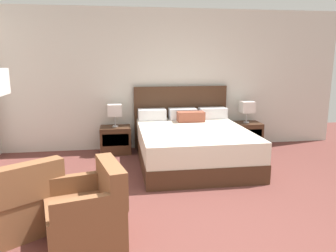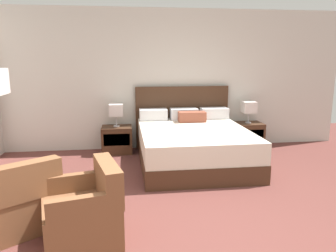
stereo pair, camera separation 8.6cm
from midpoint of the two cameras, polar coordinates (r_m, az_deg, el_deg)
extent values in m
plane|color=brown|center=(3.32, 6.29, -19.70)|extent=(10.43, 10.43, 0.00)
cube|color=beige|center=(6.30, -1.73, 8.02)|extent=(7.12, 0.06, 2.63)
cube|color=#422819|center=(5.44, 3.87, -5.22)|extent=(1.73, 2.09, 0.28)
cube|color=beige|center=(5.36, 3.92, -2.16)|extent=(1.71, 2.07, 0.32)
cube|color=#422819|center=(6.35, 1.84, 1.55)|extent=(1.80, 0.05, 1.19)
cube|color=silver|center=(6.06, -3.22, 2.00)|extent=(0.51, 0.28, 0.20)
cube|color=silver|center=(6.14, 2.18, 2.15)|extent=(0.51, 0.28, 0.20)
cube|color=silver|center=(6.28, 7.39, 2.27)|extent=(0.51, 0.28, 0.20)
cube|color=brown|center=(5.90, 3.58, 1.63)|extent=(0.48, 0.22, 0.18)
cube|color=#422819|center=(6.11, -9.49, -2.38)|extent=(0.55, 0.43, 0.49)
cube|color=black|center=(5.90, -9.52, -2.42)|extent=(0.47, 0.01, 0.22)
cube|color=#422819|center=(6.57, 13.01, -1.53)|extent=(0.55, 0.43, 0.49)
cube|color=black|center=(6.37, 13.73, -1.54)|extent=(0.47, 0.01, 0.22)
cylinder|color=#B7B7BC|center=(6.06, -9.57, -0.04)|extent=(0.11, 0.11, 0.02)
cylinder|color=#B7B7BC|center=(6.04, -9.60, 0.89)|extent=(0.02, 0.02, 0.18)
cube|color=silver|center=(6.00, -9.67, 2.75)|extent=(0.25, 0.25, 0.21)
cylinder|color=#B7B7BC|center=(6.52, 13.11, 0.65)|extent=(0.11, 0.11, 0.02)
cylinder|color=#B7B7BC|center=(6.50, 13.15, 1.52)|extent=(0.02, 0.02, 0.18)
cube|color=silver|center=(6.47, 13.24, 3.25)|extent=(0.25, 0.25, 0.21)
cube|color=brown|center=(3.81, -24.83, -13.10)|extent=(0.95, 0.95, 0.40)
cube|color=brown|center=(3.43, -23.92, -8.92)|extent=(0.65, 0.52, 0.36)
cube|color=brown|center=(3.79, -20.96, -8.15)|extent=(0.43, 0.57, 0.18)
cube|color=brown|center=(3.35, -15.12, -15.89)|extent=(0.82, 0.82, 0.40)
cube|color=brown|center=(3.23, -10.68, -9.33)|extent=(0.32, 0.70, 0.36)
cube|color=brown|center=(2.96, -14.65, -13.48)|extent=(0.63, 0.24, 0.18)
cube|color=brown|center=(3.50, -16.03, -9.49)|extent=(0.63, 0.24, 0.18)
camera|label=1|loc=(0.04, -90.51, -0.11)|focal=35.00mm
camera|label=2|loc=(0.04, 89.49, 0.11)|focal=35.00mm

